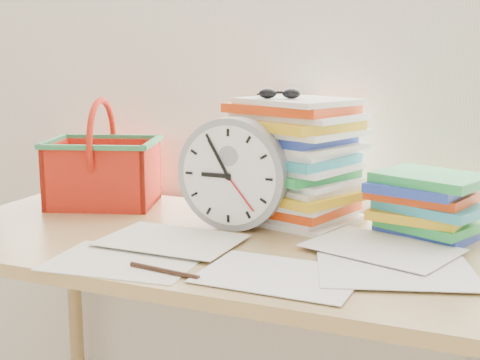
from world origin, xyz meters
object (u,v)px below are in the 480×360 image
at_px(paper_stack, 293,160).
at_px(desk, 217,268).
at_px(book_stack, 424,205).
at_px(clock, 233,174).
at_px(basket, 103,153).

bearing_deg(paper_stack, desk, -116.24).
bearing_deg(desk, paper_stack, 63.76).
distance_m(desk, paper_stack, 0.34).
xyz_separation_m(desk, book_stack, (0.44, 0.20, 0.15)).
distance_m(desk, clock, 0.23).
bearing_deg(book_stack, desk, -156.23).
xyz_separation_m(desk, paper_stack, (0.11, 0.23, 0.23)).
height_order(paper_stack, book_stack, paper_stack).
height_order(desk, book_stack, book_stack).
relative_size(paper_stack, book_stack, 1.22).
relative_size(paper_stack, basket, 1.07).
relative_size(desk, basket, 4.73).
distance_m(book_stack, basket, 0.88).
bearing_deg(desk, clock, 86.59).
height_order(clock, book_stack, clock).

